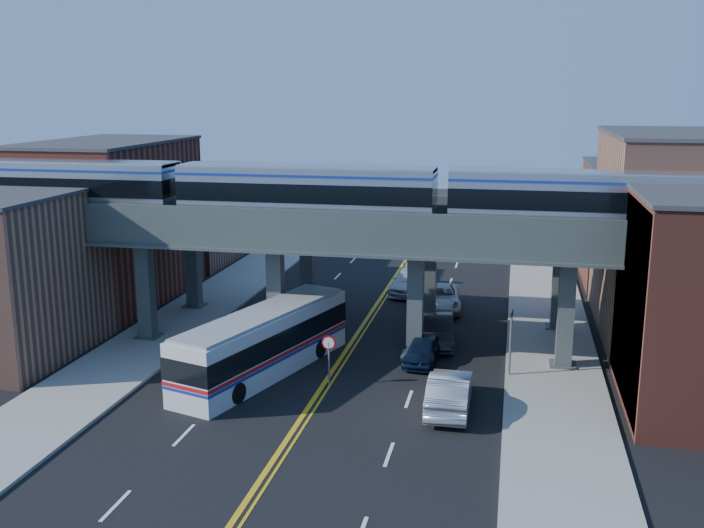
{
  "coord_description": "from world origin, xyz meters",
  "views": [
    {
      "loc": [
        9.08,
        -33.31,
        14.69
      ],
      "look_at": [
        0.62,
        7.13,
        5.39
      ],
      "focal_mm": 40.0,
      "sensor_mm": 36.0,
      "label": 1
    }
  ],
  "objects_px": {
    "traffic_signal": "(511,335)",
    "transit_bus": "(264,343)",
    "stop_sign": "(329,352)",
    "car_lane_c": "(440,298)",
    "transit_train": "(306,192)",
    "car_lane_d": "(410,281)",
    "car_lane_a": "(423,350)",
    "car_lane_b": "(437,330)",
    "car_parked_curb": "(450,391)"
  },
  "relations": [
    {
      "from": "traffic_signal",
      "to": "car_lane_c",
      "type": "height_order",
      "value": "traffic_signal"
    },
    {
      "from": "car_lane_d",
      "to": "stop_sign",
      "type": "bearing_deg",
      "value": -91.95
    },
    {
      "from": "car_parked_curb",
      "to": "traffic_signal",
      "type": "bearing_deg",
      "value": -119.49
    },
    {
      "from": "stop_sign",
      "to": "car_lane_b",
      "type": "xyz_separation_m",
      "value": [
        4.7,
        7.58,
        -0.91
      ]
    },
    {
      "from": "transit_train",
      "to": "stop_sign",
      "type": "bearing_deg",
      "value": -64.11
    },
    {
      "from": "transit_train",
      "to": "car_lane_c",
      "type": "bearing_deg",
      "value": 57.03
    },
    {
      "from": "stop_sign",
      "to": "car_lane_a",
      "type": "height_order",
      "value": "stop_sign"
    },
    {
      "from": "car_lane_b",
      "to": "transit_train",
      "type": "bearing_deg",
      "value": -167.58
    },
    {
      "from": "stop_sign",
      "to": "car_lane_c",
      "type": "height_order",
      "value": "stop_sign"
    },
    {
      "from": "car_lane_a",
      "to": "car_parked_curb",
      "type": "height_order",
      "value": "car_parked_curb"
    },
    {
      "from": "transit_train",
      "to": "car_lane_b",
      "type": "bearing_deg",
      "value": 19.94
    },
    {
      "from": "car_lane_c",
      "to": "car_parked_curb",
      "type": "xyz_separation_m",
      "value": [
        2.1,
        -16.93,
        0.09
      ]
    },
    {
      "from": "car_lane_b",
      "to": "transit_bus",
      "type": "bearing_deg",
      "value": -149.54
    },
    {
      "from": "stop_sign",
      "to": "car_parked_curb",
      "type": "distance_m",
      "value": 6.54
    },
    {
      "from": "traffic_signal",
      "to": "transit_bus",
      "type": "distance_m",
      "value": 12.82
    },
    {
      "from": "transit_train",
      "to": "car_lane_a",
      "type": "xyz_separation_m",
      "value": [
        6.68,
        -0.65,
        -8.4
      ]
    },
    {
      "from": "car_lane_d",
      "to": "car_lane_b",
      "type": "bearing_deg",
      "value": -72.13
    },
    {
      "from": "transit_bus",
      "to": "car_parked_curb",
      "type": "bearing_deg",
      "value": -88.53
    },
    {
      "from": "transit_train",
      "to": "traffic_signal",
      "type": "xyz_separation_m",
      "value": [
        11.33,
        -2.0,
        -6.84
      ]
    },
    {
      "from": "transit_train",
      "to": "transit_bus",
      "type": "distance_m",
      "value": 8.59
    },
    {
      "from": "transit_train",
      "to": "car_lane_a",
      "type": "distance_m",
      "value": 10.75
    },
    {
      "from": "car_lane_a",
      "to": "car_parked_curb",
      "type": "xyz_separation_m",
      "value": [
        1.97,
        -6.2,
        0.17
      ]
    },
    {
      "from": "car_lane_b",
      "to": "car_lane_d",
      "type": "distance_m",
      "value": 12.08
    },
    {
      "from": "transit_train",
      "to": "car_lane_c",
      "type": "xyz_separation_m",
      "value": [
        6.54,
        10.08,
        -8.32
      ]
    },
    {
      "from": "car_lane_b",
      "to": "car_parked_curb",
      "type": "xyz_separation_m",
      "value": [
        1.52,
        -9.43,
        0.05
      ]
    },
    {
      "from": "car_parked_curb",
      "to": "car_lane_a",
      "type": "bearing_deg",
      "value": -72.91
    },
    {
      "from": "car_parked_curb",
      "to": "stop_sign",
      "type": "bearing_deg",
      "value": -17.06
    },
    {
      "from": "transit_bus",
      "to": "car_lane_d",
      "type": "distance_m",
      "value": 19.0
    },
    {
      "from": "transit_bus",
      "to": "car_lane_a",
      "type": "xyz_separation_m",
      "value": [
        8.0,
        3.36,
        -0.92
      ]
    },
    {
      "from": "transit_train",
      "to": "car_lane_c",
      "type": "distance_m",
      "value": 14.62
    },
    {
      "from": "transit_train",
      "to": "car_lane_d",
      "type": "distance_m",
      "value": 16.94
    },
    {
      "from": "car_lane_d",
      "to": "car_lane_a",
      "type": "bearing_deg",
      "value": -77.02
    },
    {
      "from": "traffic_signal",
      "to": "car_parked_curb",
      "type": "relative_size",
      "value": 0.75
    },
    {
      "from": "car_lane_a",
      "to": "car_lane_c",
      "type": "distance_m",
      "value": 10.74
    },
    {
      "from": "transit_train",
      "to": "car_lane_d",
      "type": "bearing_deg",
      "value": 74.57
    },
    {
      "from": "stop_sign",
      "to": "transit_bus",
      "type": "bearing_deg",
      "value": 165.18
    },
    {
      "from": "traffic_signal",
      "to": "car_lane_d",
      "type": "relative_size",
      "value": 0.71
    },
    {
      "from": "stop_sign",
      "to": "car_lane_b",
      "type": "bearing_deg",
      "value": 58.22
    },
    {
      "from": "transit_train",
      "to": "transit_bus",
      "type": "height_order",
      "value": "transit_train"
    },
    {
      "from": "car_parked_curb",
      "to": "car_lane_c",
      "type": "bearing_deg",
      "value": -83.43
    },
    {
      "from": "car_lane_b",
      "to": "car_parked_curb",
      "type": "bearing_deg",
      "value": -88.39
    },
    {
      "from": "traffic_signal",
      "to": "car_lane_a",
      "type": "height_order",
      "value": "traffic_signal"
    },
    {
      "from": "car_lane_a",
      "to": "car_lane_c",
      "type": "xyz_separation_m",
      "value": [
        -0.14,
        10.73,
        0.08
      ]
    },
    {
      "from": "car_lane_d",
      "to": "transit_train",
      "type": "bearing_deg",
      "value": -102.92
    },
    {
      "from": "transit_train",
      "to": "traffic_signal",
      "type": "distance_m",
      "value": 13.38
    },
    {
      "from": "car_lane_a",
      "to": "car_lane_d",
      "type": "xyz_separation_m",
      "value": [
        -2.75,
        14.88,
        0.1
      ]
    },
    {
      "from": "traffic_signal",
      "to": "transit_bus",
      "type": "height_order",
      "value": "traffic_signal"
    },
    {
      "from": "car_lane_d",
      "to": "car_parked_curb",
      "type": "distance_m",
      "value": 21.6
    },
    {
      "from": "stop_sign",
      "to": "car_parked_curb",
      "type": "bearing_deg",
      "value": -16.55
    },
    {
      "from": "transit_bus",
      "to": "car_lane_c",
      "type": "xyz_separation_m",
      "value": [
        7.86,
        14.09,
        -0.84
      ]
    }
  ]
}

